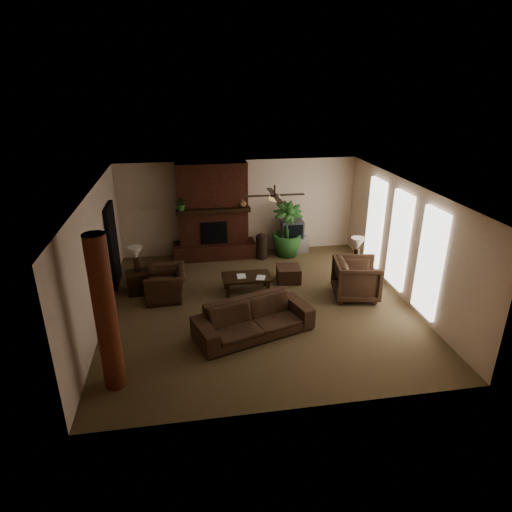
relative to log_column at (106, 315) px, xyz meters
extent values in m
plane|color=brown|center=(2.95, 2.40, -1.40)|extent=(7.00, 7.00, 0.00)
plane|color=silver|center=(2.95, 2.40, 1.40)|extent=(7.00, 7.00, 0.00)
plane|color=beige|center=(2.95, 5.90, 0.00)|extent=(7.00, 0.00, 7.00)
plane|color=beige|center=(2.95, -1.10, 0.00)|extent=(7.00, 0.00, 7.00)
plane|color=beige|center=(-0.55, 2.40, 0.00)|extent=(0.00, 7.00, 7.00)
plane|color=beige|center=(6.45, 2.40, 0.00)|extent=(0.00, 7.00, 7.00)
cube|color=#532416|center=(2.15, 5.65, 0.00)|extent=(2.00, 0.50, 2.80)
cube|color=#532416|center=(2.15, 5.55, -1.17)|extent=(2.40, 0.70, 0.45)
cube|color=black|center=(2.15, 5.39, -0.58)|extent=(0.75, 0.04, 0.65)
cube|color=black|center=(2.15, 5.37, 0.10)|extent=(2.10, 0.28, 0.12)
cube|color=white|center=(6.40, 4.00, -0.05)|extent=(0.08, 0.85, 2.35)
cube|color=white|center=(6.40, 2.60, -0.05)|extent=(0.08, 0.85, 2.35)
cube|color=white|center=(6.40, 1.20, -0.05)|extent=(0.08, 0.85, 2.35)
cylinder|color=brown|center=(0.00, 0.00, 0.00)|extent=(0.36, 0.36, 2.80)
cube|color=black|center=(-0.49, 4.20, -0.35)|extent=(0.10, 1.00, 2.10)
cylinder|color=#322116|center=(3.35, 2.70, 1.28)|extent=(0.04, 0.04, 0.24)
cylinder|color=#322116|center=(3.35, 2.70, 1.16)|extent=(0.20, 0.20, 0.06)
ellipsoid|color=#F2BF72|center=(3.35, 2.70, 1.10)|extent=(0.26, 0.26, 0.14)
cube|color=black|center=(3.75, 2.70, 1.17)|extent=(0.55, 0.12, 0.01)
cube|color=black|center=(2.95, 2.70, 1.17)|extent=(0.55, 0.12, 0.01)
cube|color=black|center=(3.35, 3.10, 1.17)|extent=(0.12, 0.55, 0.01)
cube|color=black|center=(3.35, 2.30, 1.17)|extent=(0.12, 0.55, 0.01)
imported|color=#3F291B|center=(2.64, 1.23, -0.92)|extent=(2.56, 1.46, 0.96)
imported|color=#3F291B|center=(0.80, 3.21, -0.92)|extent=(0.75, 1.12, 0.96)
imported|color=#3F291B|center=(5.35, 2.45, -0.87)|extent=(1.13, 1.18, 1.06)
cube|color=black|center=(2.77, 3.16, -1.00)|extent=(1.20, 0.70, 0.06)
cube|color=black|center=(2.27, 2.91, -1.21)|extent=(0.07, 0.07, 0.37)
cube|color=black|center=(3.27, 2.91, -1.21)|extent=(0.07, 0.07, 0.37)
cube|color=black|center=(2.27, 3.41, -1.21)|extent=(0.07, 0.07, 0.37)
cube|color=black|center=(3.27, 3.41, -1.21)|extent=(0.07, 0.07, 0.37)
cube|color=#3F291B|center=(3.94, 3.59, -1.20)|extent=(0.66, 0.66, 0.40)
cube|color=#ADADAF|center=(4.55, 5.55, -1.15)|extent=(0.93, 0.66, 0.50)
cube|color=#3D3D40|center=(4.50, 5.55, -0.64)|extent=(0.66, 0.51, 0.52)
cube|color=black|center=(4.50, 5.29, -0.64)|extent=(0.52, 0.04, 0.40)
cylinder|color=black|center=(3.53, 5.26, -1.05)|extent=(0.34, 0.34, 0.70)
sphere|color=black|center=(3.53, 5.26, -0.80)|extent=(0.34, 0.34, 0.34)
imported|color=#2A5923|center=(4.30, 5.37, -0.95)|extent=(0.96, 1.64, 0.90)
cube|color=black|center=(0.09, 3.56, -1.12)|extent=(0.58, 0.58, 0.55)
cylinder|color=#322116|center=(0.12, 3.60, -0.67)|extent=(0.14, 0.14, 0.35)
cone|color=beige|center=(0.12, 3.60, -0.35)|extent=(0.37, 0.37, 0.30)
cube|color=black|center=(5.68, 3.27, -1.12)|extent=(0.61, 0.61, 0.55)
cylinder|color=#322116|center=(5.68, 3.33, -0.67)|extent=(0.16, 0.16, 0.35)
cone|color=beige|center=(5.68, 3.33, -0.35)|extent=(0.40, 0.40, 0.30)
imported|color=#2A5923|center=(1.27, 5.31, 0.32)|extent=(0.48, 0.51, 0.33)
imported|color=brown|center=(2.99, 5.41, 0.27)|extent=(0.22, 0.23, 0.22)
imported|color=#999999|center=(2.53, 3.13, -0.83)|extent=(0.22, 0.03, 0.29)
imported|color=#999999|center=(2.99, 3.01, -0.82)|extent=(0.21, 0.09, 0.29)
camera|label=1|loc=(1.42, -6.48, 3.59)|focal=30.45mm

